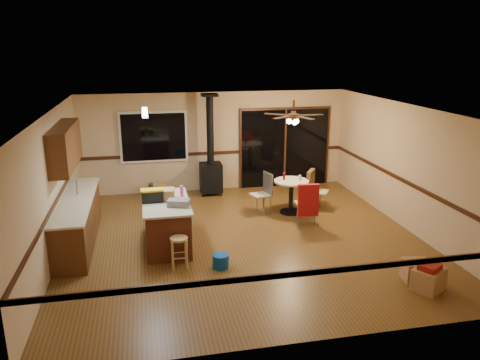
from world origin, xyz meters
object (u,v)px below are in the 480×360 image
object	(u,v)px
toolbox_black	(152,196)
box_corner_b	(416,270)
chair_left	(265,188)
chair_near	(308,200)
box_under_window	(158,191)
dining_table	(291,191)
toolbox_grey	(179,203)
bar_stool	(179,252)
wood_stove	(211,167)
chair_right	(312,185)
blue_bucket	(221,261)
kitchen_island	(167,223)
box_corner_a	(428,279)

from	to	relation	value
toolbox_black	box_corner_b	size ratio (longest dim) A/B	0.93
chair_left	chair_near	xyz separation A→B (m)	(0.68, -1.01, 0.01)
box_under_window	box_corner_b	distance (m)	6.62
dining_table	chair_near	distance (m)	0.89
toolbox_grey	bar_stool	xyz separation A→B (m)	(-0.07, -0.67, -0.68)
wood_stove	box_corner_b	xyz separation A→B (m)	(2.65, -5.31, -0.56)
wood_stove	chair_right	bearing A→B (deg)	-36.96
bar_stool	blue_bucket	distance (m)	0.74
chair_right	wood_stove	bearing A→B (deg)	143.04
blue_bucket	box_under_window	size ratio (longest dim) A/B	0.58
blue_bucket	dining_table	bearing A→B (deg)	49.84
kitchen_island	blue_bucket	world-z (taller)	kitchen_island
kitchen_island	toolbox_grey	size ratio (longest dim) A/B	4.23
chair_near	chair_right	size ratio (longest dim) A/B	1.00
chair_left	box_corner_b	world-z (taller)	chair_left
bar_stool	chair_near	xyz separation A→B (m)	(2.84, 1.39, 0.32)
dining_table	box_corner_a	bearing A→B (deg)	-74.79
toolbox_grey	box_under_window	xyz separation A→B (m)	(-0.29, 3.33, -0.76)
toolbox_black	blue_bucket	bearing A→B (deg)	-46.71
dining_table	box_under_window	size ratio (longest dim) A/B	1.61
chair_near	box_under_window	bearing A→B (deg)	139.65
wood_stove	dining_table	world-z (taller)	wood_stove
box_under_window	wood_stove	bearing A→B (deg)	1.99
kitchen_island	toolbox_black	xyz separation A→B (m)	(-0.25, 0.02, 0.56)
chair_left	chair_near	world-z (taller)	same
kitchen_island	chair_left	size ratio (longest dim) A/B	3.26
toolbox_grey	dining_table	size ratio (longest dim) A/B	0.50
box_corner_b	chair_left	bearing A→B (deg)	114.12
bar_stool	box_corner_b	bearing A→B (deg)	-18.45
bar_stool	box_under_window	bearing A→B (deg)	93.25
dining_table	box_corner_b	size ratio (longest dim) A/B	1.89
toolbox_black	chair_near	world-z (taller)	toolbox_black
bar_stool	box_under_window	world-z (taller)	bar_stool
box_under_window	chair_near	bearing A→B (deg)	-40.35
wood_stove	bar_stool	bearing A→B (deg)	-105.88
bar_stool	dining_table	distance (m)	3.58
wood_stove	bar_stool	size ratio (longest dim) A/B	4.51
blue_bucket	wood_stove	bearing A→B (deg)	83.96
box_corner_a	chair_near	bearing A→B (deg)	107.94
bar_stool	blue_bucket	xyz separation A→B (m)	(0.70, -0.16, -0.16)
blue_bucket	chair_left	world-z (taller)	chair_left
wood_stove	chair_near	world-z (taller)	wood_stove
toolbox_black	bar_stool	size ratio (longest dim) A/B	0.71
toolbox_black	bar_stool	world-z (taller)	toolbox_black
toolbox_black	box_corner_a	bearing A→B (deg)	-31.81
wood_stove	box_corner_a	distance (m)	6.26
chair_near	box_corner_a	size ratio (longest dim) A/B	1.49
chair_right	box_corner_b	bearing A→B (deg)	-82.37
blue_bucket	box_corner_b	world-z (taller)	box_corner_b
kitchen_island	box_corner_b	bearing A→B (deg)	-29.75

